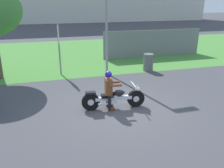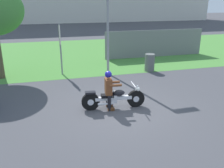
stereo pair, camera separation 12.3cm
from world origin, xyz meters
name	(u,v)px [view 1 (the left image)]	position (x,y,z in m)	size (l,w,h in m)	color
ground	(120,109)	(0.00, 0.00, 0.00)	(120.00, 120.00, 0.00)	#424247
grass_verge	(78,53)	(0.00, 9.99, 0.00)	(60.00, 12.00, 0.01)	#478438
motorcycle_lead	(114,98)	(-0.18, 0.15, 0.39)	(2.26, 0.66, 0.87)	black
rider_lead	(109,87)	(-0.35, 0.17, 0.81)	(0.57, 0.49, 1.39)	black
streetlight_pole	(109,8)	(0.81, 4.32, 3.29)	(0.96, 0.20, 5.19)	gray
trash_can	(148,62)	(3.00, 4.27, 0.47)	(0.53, 0.53, 0.93)	#595E5B
sign_banner	(59,41)	(-1.64, 4.86, 1.72)	(0.08, 0.60, 2.60)	gray
fence_segment	(153,43)	(4.79, 7.45, 0.90)	(7.00, 0.06, 1.80)	slate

